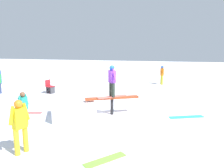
% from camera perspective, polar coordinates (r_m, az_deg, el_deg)
% --- Properties ---
extents(ground_plane, '(60.00, 60.00, 0.00)m').
position_cam_1_polar(ground_plane, '(10.13, 0.00, -7.93)').
color(ground_plane, white).
extents(rail_feature, '(2.35, 1.23, 0.82)m').
position_cam_1_polar(rail_feature, '(9.92, 0.00, -4.12)').
color(rail_feature, black).
rests_on(rail_feature, ground).
extents(snow_kicker_ramp, '(2.25, 2.09, 0.65)m').
position_cam_1_polar(snow_kicker_ramp, '(9.82, -9.95, -6.68)').
color(snow_kicker_ramp, white).
rests_on(snow_kicker_ramp, ground).
extents(main_rider_on_rail, '(1.30, 1.03, 1.44)m').
position_cam_1_polar(main_rider_on_rail, '(9.74, 0.00, 0.72)').
color(main_rider_on_rail, '#F16B5B').
rests_on(main_rider_on_rail, rail_feature).
extents(bystander_yellow, '(0.35, 0.66, 1.64)m').
position_cam_1_polar(bystander_yellow, '(6.98, -22.94, -9.56)').
color(bystander_yellow, gold).
rests_on(bystander_yellow, ground).
extents(bystander_teal, '(0.24, 0.58, 1.38)m').
position_cam_1_polar(bystander_teal, '(9.22, -22.16, -5.60)').
color(bystander_teal, yellow).
rests_on(bystander_teal, ground).
extents(bystander_orange, '(0.27, 0.60, 1.48)m').
position_cam_1_polar(bystander_orange, '(17.55, 12.92, 2.57)').
color(bystander_orange, gold).
rests_on(bystander_orange, ground).
extents(loose_snowboard_coral, '(1.41, 0.62, 0.02)m').
position_cam_1_polar(loose_snowboard_coral, '(11.01, -21.36, -7.07)').
color(loose_snowboard_coral, '#EE5E5D').
rests_on(loose_snowboard_coral, ground).
extents(loose_snowboard_lime, '(1.11, 1.11, 0.02)m').
position_cam_1_polar(loose_snowboard_lime, '(6.47, -1.78, -19.19)').
color(loose_snowboard_lime, '#80CD3D').
rests_on(loose_snowboard_lime, ground).
extents(loose_snowboard_cyan, '(1.56, 0.78, 0.02)m').
position_cam_1_polar(loose_snowboard_cyan, '(10.29, 18.84, -8.15)').
color(loose_snowboard_cyan, '#2DBED7').
rests_on(loose_snowboard_cyan, ground).
extents(folding_chair, '(0.54, 0.54, 0.88)m').
position_cam_1_polar(folding_chair, '(14.70, -15.96, -0.77)').
color(folding_chair, '#3F3F44').
rests_on(folding_chair, ground).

